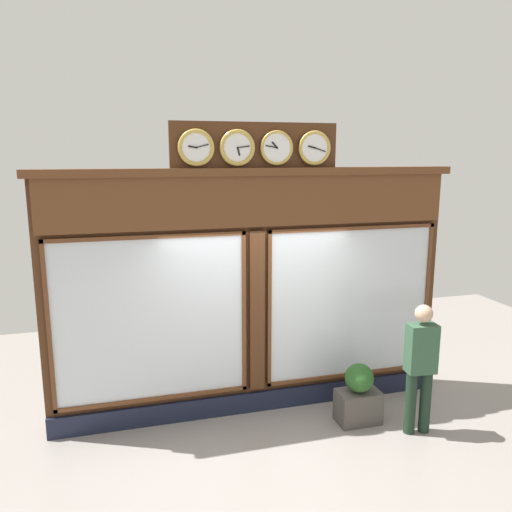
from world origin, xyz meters
The scene contains 4 objects.
shop_facade centered at (0.00, -0.12, 1.70)m, with size 5.52×0.42×3.88m.
pedestrian centered at (-1.82, 1.09, 0.93)m, with size 0.38×0.26×1.69m.
planter_box centered at (-1.21, 0.66, 0.22)m, with size 0.56×0.36×0.43m, color #4C4742.
planter_shrub centered at (-1.21, 0.66, 0.62)m, with size 0.38×0.38×0.38m, color #285623.
Camera 1 is at (1.74, 6.24, 3.49)m, focal length 35.56 mm.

